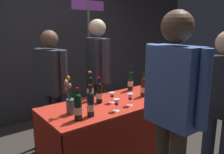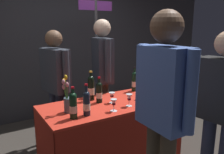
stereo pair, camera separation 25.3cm
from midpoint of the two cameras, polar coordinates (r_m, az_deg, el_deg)
The scene contains 17 objects.
back_partition at distance 4.21m, azimuth -18.43°, elevation 11.00°, with size 7.21×0.12×3.09m, color #2D2D33.
tasting_table at distance 2.70m, azimuth -2.74°, elevation -11.18°, with size 1.60×0.72×0.76m.
featured_wine_bottle at distance 2.66m, azimuth -8.25°, elevation -2.80°, with size 0.08×0.08×0.35m.
display_bottle_0 at distance 3.07m, azimuth 2.32°, elevation -0.92°, with size 0.07×0.07×0.33m.
display_bottle_1 at distance 2.21m, azimuth -8.73°, elevation -6.66°, with size 0.07×0.07×0.32m.
display_bottle_2 at distance 2.82m, azimuth 5.40°, elevation -2.41°, with size 0.07×0.07×0.30m.
display_bottle_3 at distance 2.15m, azimuth -11.98°, elevation -7.30°, with size 0.07×0.07×0.31m.
display_bottle_4 at distance 2.58m, azimuth -6.08°, elevation -3.90°, with size 0.07×0.07×0.30m.
wine_glass_near_vendor at distance 2.58m, azimuth -2.81°, elevation -4.65°, with size 0.07×0.07×0.12m.
wine_glass_mid at distance 2.33m, azimuth -2.00°, elevation -6.55°, with size 0.07×0.07×0.13m.
wine_glass_near_taster at distance 2.49m, azimuth 1.68°, elevation -5.17°, with size 0.07×0.07×0.14m.
flower_vase at distance 2.31m, azimuth -13.62°, elevation -6.24°, with size 0.11×0.09×0.39m.
vendor_presenter at distance 3.17m, azimuth -5.89°, elevation 1.97°, with size 0.30×0.57×1.71m.
vendor_assistant at distance 2.99m, azimuth -17.31°, elevation -1.01°, with size 0.29×0.58×1.57m.
taster_foreground_right at distance 1.78m, azimuth 11.15°, elevation -6.24°, with size 0.24×0.58×1.73m.
taster_foreground_left at distance 2.29m, azimuth 23.17°, elevation -5.35°, with size 0.26×0.60×1.58m.
booth_signpost at distance 3.61m, azimuth -7.81°, elevation 6.52°, with size 0.57×0.04×2.03m.
Camera 1 is at (-1.51, -1.96, 1.61)m, focal length 36.32 mm.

